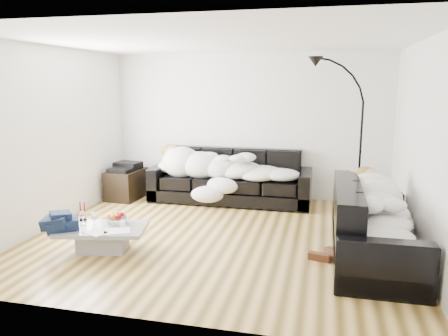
% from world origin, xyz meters
% --- Properties ---
extents(ground, '(5.00, 5.00, 0.00)m').
position_xyz_m(ground, '(0.00, 0.00, 0.00)').
color(ground, brown).
rests_on(ground, ground).
extents(wall_back, '(5.00, 0.02, 2.60)m').
position_xyz_m(wall_back, '(0.00, 2.25, 1.30)').
color(wall_back, silver).
rests_on(wall_back, ground).
extents(wall_left, '(0.02, 4.50, 2.60)m').
position_xyz_m(wall_left, '(-2.50, 0.00, 1.30)').
color(wall_left, silver).
rests_on(wall_left, ground).
extents(wall_right, '(0.02, 4.50, 2.60)m').
position_xyz_m(wall_right, '(2.50, 0.00, 1.30)').
color(wall_right, silver).
rests_on(wall_right, ground).
extents(ceiling, '(5.00, 5.00, 0.00)m').
position_xyz_m(ceiling, '(0.00, 0.00, 2.60)').
color(ceiling, white).
rests_on(ceiling, ground).
extents(sofa_back, '(2.80, 0.97, 0.92)m').
position_xyz_m(sofa_back, '(-0.24, 1.80, 0.46)').
color(sofa_back, black).
rests_on(sofa_back, ground).
extents(sofa_right, '(0.94, 2.19, 0.89)m').
position_xyz_m(sofa_right, '(1.99, -0.32, 0.44)').
color(sofa_right, black).
rests_on(sofa_right, ground).
extents(sleeper_back, '(2.37, 0.82, 0.47)m').
position_xyz_m(sleeper_back, '(-0.24, 1.75, 0.66)').
color(sleeper_back, silver).
rests_on(sleeper_back, sofa_back).
extents(sleeper_right, '(0.79, 1.88, 0.46)m').
position_xyz_m(sleeper_right, '(1.99, -0.32, 0.65)').
color(sleeper_right, silver).
rests_on(sleeper_right, sofa_right).
extents(teal_cushion, '(0.42, 0.38, 0.20)m').
position_xyz_m(teal_cushion, '(1.93, 0.36, 0.72)').
color(teal_cushion, '#0F6A6C').
rests_on(teal_cushion, sofa_right).
extents(coffee_table, '(1.17, 0.82, 0.31)m').
position_xyz_m(coffee_table, '(-1.29, -0.85, 0.16)').
color(coffee_table, '#939699').
rests_on(coffee_table, ground).
extents(fruit_bowl, '(0.25, 0.25, 0.15)m').
position_xyz_m(fruit_bowl, '(-1.17, -0.68, 0.39)').
color(fruit_bowl, white).
rests_on(fruit_bowl, coffee_table).
extents(wine_glass_a, '(0.07, 0.07, 0.16)m').
position_xyz_m(wine_glass_a, '(-1.45, -0.77, 0.39)').
color(wine_glass_a, white).
rests_on(wine_glass_a, coffee_table).
extents(wine_glass_b, '(0.09, 0.09, 0.18)m').
position_xyz_m(wine_glass_b, '(-1.56, -0.83, 0.40)').
color(wine_glass_b, white).
rests_on(wine_glass_b, coffee_table).
extents(wine_glass_c, '(0.08, 0.08, 0.18)m').
position_xyz_m(wine_glass_c, '(-1.37, -0.89, 0.40)').
color(wine_glass_c, white).
rests_on(wine_glass_c, coffee_table).
extents(candle_left, '(0.05, 0.05, 0.25)m').
position_xyz_m(candle_left, '(-1.69, -0.68, 0.44)').
color(candle_left, maroon).
rests_on(candle_left, coffee_table).
extents(candle_right, '(0.05, 0.05, 0.24)m').
position_xyz_m(candle_right, '(-1.64, -0.65, 0.43)').
color(candle_right, maroon).
rests_on(candle_right, coffee_table).
extents(newspaper_a, '(0.38, 0.35, 0.01)m').
position_xyz_m(newspaper_a, '(-1.04, -0.95, 0.32)').
color(newspaper_a, silver).
rests_on(newspaper_a, coffee_table).
extents(newspaper_b, '(0.31, 0.27, 0.01)m').
position_xyz_m(newspaper_b, '(-1.26, -1.06, 0.32)').
color(newspaper_b, silver).
rests_on(newspaper_b, coffee_table).
extents(navy_jacket, '(0.50, 0.47, 0.20)m').
position_xyz_m(navy_jacket, '(-1.72, -1.05, 0.49)').
color(navy_jacket, black).
rests_on(navy_jacket, coffee_table).
extents(shoes, '(0.53, 0.47, 0.10)m').
position_xyz_m(shoes, '(1.44, -0.47, 0.05)').
color(shoes, '#472311').
rests_on(shoes, ground).
extents(av_cabinet, '(0.58, 0.80, 0.53)m').
position_xyz_m(av_cabinet, '(-2.13, 1.58, 0.26)').
color(av_cabinet, black).
rests_on(av_cabinet, ground).
extents(stereo, '(0.49, 0.40, 0.13)m').
position_xyz_m(stereo, '(-2.13, 1.58, 0.59)').
color(stereo, black).
rests_on(stereo, av_cabinet).
extents(floor_lamp, '(0.84, 0.46, 2.19)m').
position_xyz_m(floor_lamp, '(1.92, 1.61, 1.09)').
color(floor_lamp, black).
rests_on(floor_lamp, ground).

